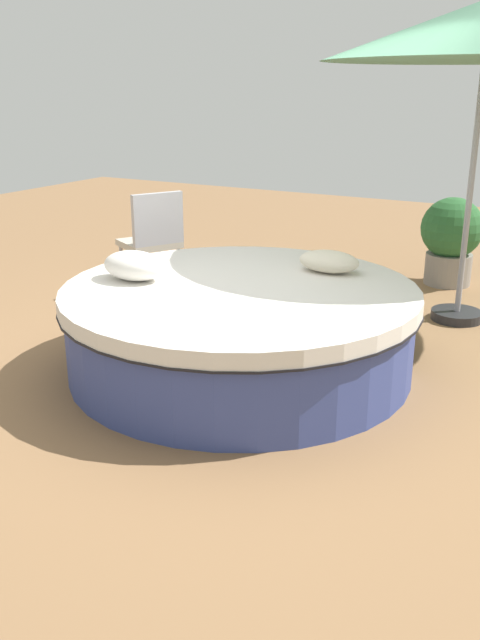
% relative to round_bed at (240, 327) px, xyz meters
% --- Properties ---
extents(ground_plane, '(16.00, 16.00, 0.00)m').
position_rel_round_bed_xyz_m(ground_plane, '(0.00, 0.00, -0.32)').
color(ground_plane, olive).
extents(round_bed, '(2.51, 2.51, 0.62)m').
position_rel_round_bed_xyz_m(round_bed, '(0.00, 0.00, 0.00)').
color(round_bed, '#38478C').
rests_on(round_bed, ground_plane).
extents(throw_pillow_0, '(0.46, 0.30, 0.16)m').
position_rel_round_bed_xyz_m(throw_pillow_0, '(-0.39, -0.67, 0.38)').
color(throw_pillow_0, beige).
rests_on(throw_pillow_0, round_bed).
extents(throw_pillow_1, '(0.48, 0.33, 0.21)m').
position_rel_round_bed_xyz_m(throw_pillow_1, '(0.75, 0.22, 0.41)').
color(throw_pillow_1, white).
rests_on(throw_pillow_1, round_bed).
extents(patio_chair, '(0.69, 0.70, 0.98)m').
position_rel_round_bed_xyz_m(patio_chair, '(1.74, -1.36, 0.24)').
color(patio_chair, '#B7B7BC').
rests_on(patio_chair, ground_plane).
extents(planter, '(0.62, 0.62, 0.89)m').
position_rel_round_bed_xyz_m(planter, '(-0.78, -2.99, 0.17)').
color(planter, gray).
rests_on(planter, ground_plane).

